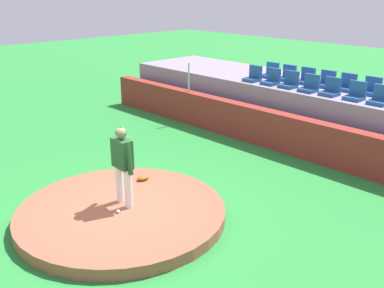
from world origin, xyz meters
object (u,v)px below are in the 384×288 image
fielding_glove (143,178)px  stadium_chair_3 (310,86)px  stadium_chair_2 (290,82)px  stadium_chair_11 (347,85)px  stadium_chair_8 (287,76)px  stadium_chair_12 (371,89)px  stadium_chair_10 (326,82)px  stadium_chair_0 (253,76)px  stadium_chair_9 (306,79)px  pitcher (122,160)px  stadium_chair_5 (356,94)px  stadium_chair_6 (380,98)px  stadium_chair_4 (331,90)px  baseball (118,211)px  stadium_chair_1 (272,79)px  stadium_chair_7 (271,73)px

fielding_glove → stadium_chair_3: bearing=175.4°
stadium_chair_2 → stadium_chair_11: bearing=-148.0°
stadium_chair_8 → stadium_chair_12: same height
stadium_chair_10 → stadium_chair_2: bearing=50.4°
stadium_chair_0 → stadium_chair_11: size_ratio=1.00×
stadium_chair_8 → stadium_chair_9: bearing=-178.3°
fielding_glove → stadium_chair_11: 6.87m
fielding_glove → stadium_chair_12: bearing=164.6°
fielding_glove → pitcher: bearing=38.1°
stadium_chair_2 → stadium_chair_3: size_ratio=1.00×
stadium_chair_5 → fielding_glove: bearing=68.7°
stadium_chair_10 → stadium_chair_11: (0.69, 0.00, 0.00)m
stadium_chair_2 → stadium_chair_10: (0.73, 0.88, 0.00)m
stadium_chair_9 → stadium_chair_11: same height
stadium_chair_6 → stadium_chair_9: (-2.81, 0.87, 0.00)m
pitcher → stadium_chair_12: 7.75m
pitcher → stadium_chair_4: stadium_chair_4 is taller
stadium_chair_0 → stadium_chair_10: size_ratio=1.00×
stadium_chair_8 → stadium_chair_11: size_ratio=1.00×
pitcher → stadium_chair_9: 7.61m
baseball → stadium_chair_3: bearing=91.3°
stadium_chair_1 → stadium_chair_7: (-0.71, 0.89, 0.00)m
baseball → stadium_chair_3: size_ratio=0.15×
stadium_chair_7 → stadium_chair_9: same height
stadium_chair_5 → stadium_chair_7: same height
baseball → stadium_chair_5: stadium_chair_5 is taller
stadium_chair_5 → stadium_chair_11: (-0.73, 0.88, 0.00)m
fielding_glove → stadium_chair_3: size_ratio=0.60×
pitcher → stadium_chair_1: (-1.31, 6.67, 0.54)m
fielding_glove → stadium_chair_5: bearing=162.1°
stadium_chair_7 → stadium_chair_8: size_ratio=1.00×
stadium_chair_6 → stadium_chair_2: bearing=0.1°
baseball → stadium_chair_2: 7.24m
stadium_chair_2 → stadium_chair_8: size_ratio=1.00×
stadium_chair_2 → stadium_chair_6: 2.83m
stadium_chair_2 → stadium_chair_12: 2.34m
stadium_chair_1 → stadium_chair_12: (2.82, 0.91, 0.00)m
stadium_chair_12 → stadium_chair_9: bearing=0.6°
fielding_glove → stadium_chair_6: size_ratio=0.60×
stadium_chair_6 → stadium_chair_8: bearing=-13.7°
stadium_chair_7 → stadium_chair_8: bearing=178.5°
stadium_chair_4 → fielding_glove: bearing=75.4°
fielding_glove → stadium_chair_2: stadium_chair_2 is taller
stadium_chair_9 → stadium_chair_3: bearing=127.8°
pitcher → stadium_chair_4: (0.76, 6.68, 0.54)m
baseball → stadium_chair_7: 8.35m
pitcher → stadium_chair_2: 6.74m
stadium_chair_1 → stadium_chair_4: 2.07m
fielding_glove → stadium_chair_12: (2.23, 6.56, 1.48)m
pitcher → stadium_chair_0: stadium_chair_0 is taller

